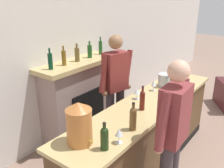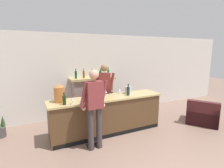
{
  "view_description": "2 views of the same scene",
  "coord_description": "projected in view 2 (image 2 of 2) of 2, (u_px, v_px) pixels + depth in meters",
  "views": [
    {
      "loc": [
        -2.92,
        1.24,
        2.4
      ],
      "look_at": [
        -0.36,
        3.17,
        1.19
      ],
      "focal_mm": 40.0,
      "sensor_mm": 36.0,
      "label": 1
    },
    {
      "loc": [
        -2.05,
        -1.4,
        2.19
      ],
      "look_at": [
        -0.04,
        2.8,
        1.31
      ],
      "focal_mm": 28.0,
      "sensor_mm": 36.0,
      "label": 2
    }
  ],
  "objects": [
    {
      "name": "wall_back_panel",
      "position": [
        95.0,
        75.0,
        6.04
      ],
      "size": [
        12.0,
        0.07,
        2.75
      ],
      "color": "silver",
      "rests_on": "ground_plane"
    },
    {
      "name": "wine_bottle_chardonnay_pale",
      "position": [
        64.0,
        99.0,
        3.93
      ],
      "size": [
        0.08,
        0.08,
        0.28
      ],
      "color": "#1C3113",
      "rests_on": "bar_counter"
    },
    {
      "name": "wine_glass_front_left",
      "position": [
        119.0,
        90.0,
        4.9
      ],
      "size": [
        0.08,
        0.08,
        0.16
      ],
      "color": "silver",
      "rests_on": "bar_counter"
    },
    {
      "name": "wine_bottle_riesling_slim",
      "position": [
        100.0,
        93.0,
        4.45
      ],
      "size": [
        0.07,
        0.07,
        0.32
      ],
      "color": "#581A12",
      "rests_on": "bar_counter"
    },
    {
      "name": "ice_bucket_steel",
      "position": [
        128.0,
        90.0,
        4.98
      ],
      "size": [
        0.2,
        0.2,
        0.2
      ],
      "color": "silver",
      "rests_on": "bar_counter"
    },
    {
      "name": "copper_dispenser",
      "position": [
        59.0,
        93.0,
        4.11
      ],
      "size": [
        0.26,
        0.29,
        0.44
      ],
      "color": "#BD6F35",
      "rests_on": "bar_counter"
    },
    {
      "name": "fireplace_stone",
      "position": [
        93.0,
        97.0,
        5.86
      ],
      "size": [
        1.48,
        0.52,
        1.65
      ],
      "color": "gray",
      "rests_on": "ground_plane"
    },
    {
      "name": "wine_bottle_cabernet_heavy",
      "position": [
        84.0,
        97.0,
        4.1
      ],
      "size": [
        0.08,
        0.08,
        0.32
      ],
      "color": "brown",
      "rests_on": "bar_counter"
    },
    {
      "name": "person_customer",
      "position": [
        94.0,
        106.0,
        3.82
      ],
      "size": [
        0.66,
        0.31,
        1.81
      ],
      "color": "#3E3438",
      "rests_on": "ground_plane"
    },
    {
      "name": "wine_bottle_rose_blush",
      "position": [
        128.0,
        90.0,
        4.76
      ],
      "size": [
        0.08,
        0.08,
        0.32
      ],
      "color": "#1E312A",
      "rests_on": "bar_counter"
    },
    {
      "name": "wine_glass_mid_counter",
      "position": [
        106.0,
        92.0,
        4.76
      ],
      "size": [
        0.09,
        0.09,
        0.15
      ],
      "color": "silver",
      "rests_on": "bar_counter"
    },
    {
      "name": "armchair_black",
      "position": [
        203.0,
        115.0,
        5.34
      ],
      "size": [
        1.13,
        1.16,
        0.76
      ],
      "color": "#461A1D",
      "rests_on": "ground_plane"
    },
    {
      "name": "person_bartender",
      "position": [
        104.0,
        91.0,
        5.28
      ],
      "size": [
        0.64,
        0.37,
        1.81
      ],
      "color": "#40373F",
      "rests_on": "ground_plane"
    },
    {
      "name": "bar_counter",
      "position": [
        107.0,
        115.0,
        4.7
      ],
      "size": [
        3.07,
        0.67,
        1.0
      ],
      "color": "brown",
      "rests_on": "ground_plane"
    },
    {
      "name": "wine_glass_back_row",
      "position": [
        72.0,
        99.0,
        3.96
      ],
      "size": [
        0.08,
        0.08,
        0.16
      ],
      "color": "silver",
      "rests_on": "bar_counter"
    }
  ]
}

